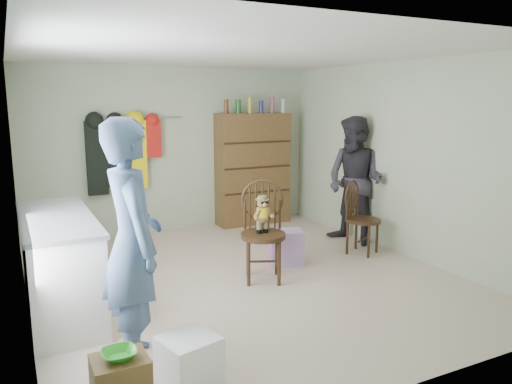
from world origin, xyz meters
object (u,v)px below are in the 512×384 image
chair_far (359,215)px  dresser (253,169)px  counter (59,264)px  chair_front (263,224)px

chair_far → dresser: bearing=75.2°
dresser → chair_far: bearing=-76.1°
dresser → counter: bearing=-144.3°
counter → chair_far: bearing=3.0°
chair_far → dresser: size_ratio=0.47×
chair_front → counter: bearing=-158.2°
chair_front → dresser: size_ratio=0.55×
chair_front → dresser: (1.07, 2.40, 0.27)m
chair_far → dresser: (-0.52, 2.10, 0.39)m
counter → dresser: (3.20, 2.30, 0.44)m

